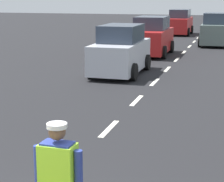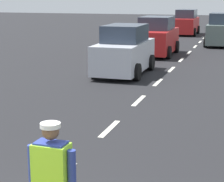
# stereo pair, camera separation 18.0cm
# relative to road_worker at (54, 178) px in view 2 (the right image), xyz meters

# --- Properties ---
(ground_plane) EXTENTS (96.00, 96.00, 0.00)m
(ground_plane) POSITION_rel_road_worker_xyz_m (-0.83, 20.23, -0.93)
(ground_plane) COLOR black
(lane_center_line) EXTENTS (0.14, 46.40, 0.01)m
(lane_center_line) POSITION_rel_road_worker_xyz_m (-0.83, 24.43, -0.93)
(lane_center_line) COLOR silver
(lane_center_line) RESTS_ON ground
(road_worker) EXTENTS (0.77, 0.37, 1.67)m
(road_worker) POSITION_rel_road_worker_xyz_m (0.00, 0.00, 0.00)
(road_worker) COLOR #383D4C
(road_worker) RESTS_ON ground
(car_oncoming_third) EXTENTS (1.98, 4.26, 2.08)m
(car_oncoming_third) POSITION_rel_road_worker_xyz_m (-2.59, 31.28, 0.04)
(car_oncoming_third) COLOR red
(car_oncoming_third) RESTS_ON ground
(car_oncoming_lead) EXTENTS (1.95, 4.08, 2.04)m
(car_oncoming_lead) POSITION_rel_road_worker_xyz_m (-2.54, 12.29, 0.01)
(car_oncoming_lead) COLOR silver
(car_oncoming_lead) RESTS_ON ground
(car_oncoming_second) EXTENTS (2.08, 4.22, 2.09)m
(car_oncoming_second) POSITION_rel_road_worker_xyz_m (-2.45, 18.39, 0.04)
(car_oncoming_second) COLOR red
(car_oncoming_second) RESTS_ON ground
(car_outgoing_far) EXTENTS (2.07, 4.01, 2.11)m
(car_outgoing_far) POSITION_rel_road_worker_xyz_m (0.75, 24.02, 0.05)
(car_outgoing_far) COLOR slate
(car_outgoing_far) RESTS_ON ground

